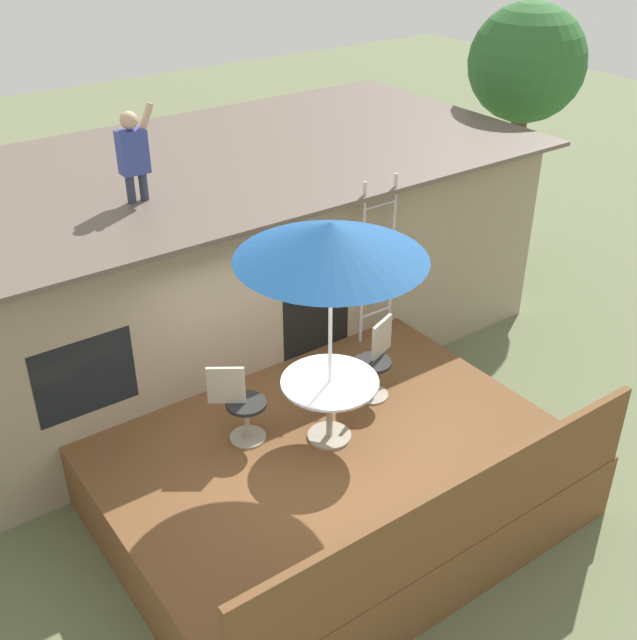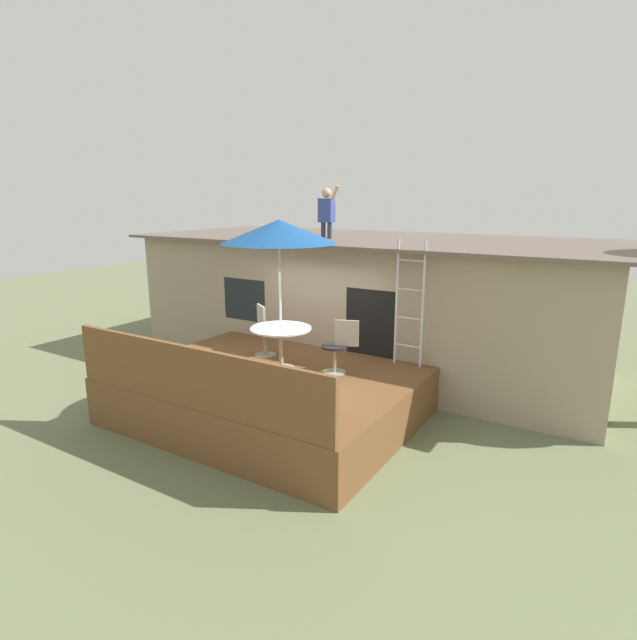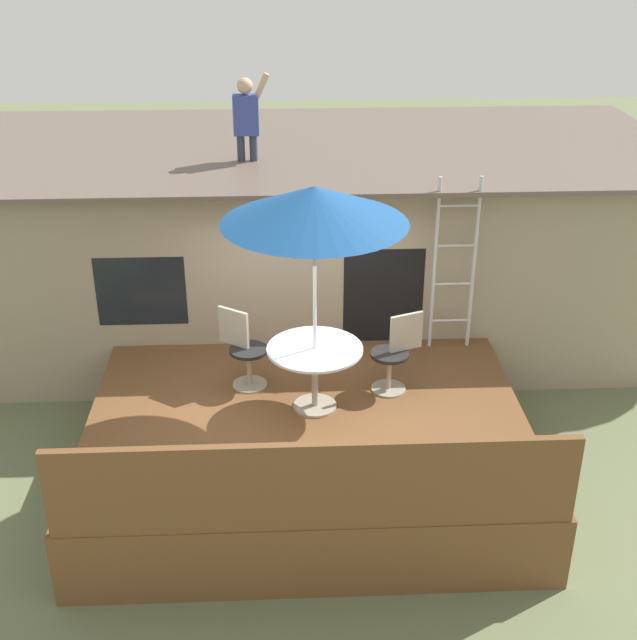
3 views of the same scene
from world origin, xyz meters
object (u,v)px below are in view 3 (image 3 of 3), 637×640
at_px(patio_table, 315,361).
at_px(person_figure, 247,113).
at_px(patio_umbrella, 315,205).
at_px(step_ladder, 454,265).
at_px(patio_chair_left, 243,349).
at_px(patio_chair_right, 395,353).

xyz_separation_m(patio_table, person_figure, (-0.74, 2.76, 2.05)).
bearing_deg(patio_umbrella, step_ladder, 38.10).
distance_m(patio_table, patio_umbrella, 1.76).
height_order(patio_table, person_figure, person_figure).
relative_size(patio_table, person_figure, 0.94).
xyz_separation_m(patio_table, step_ladder, (1.75, 1.37, 0.51)).
relative_size(patio_umbrella, person_figure, 2.29).
relative_size(step_ladder, person_figure, 1.98).
height_order(patio_table, patio_chair_left, patio_chair_left).
bearing_deg(patio_umbrella, patio_chair_right, 21.37).
height_order(step_ladder, patio_chair_left, step_ladder).
bearing_deg(patio_table, step_ladder, 38.10).
relative_size(patio_umbrella, patio_chair_left, 2.76).
distance_m(person_figure, patio_chair_right, 3.64).
bearing_deg(patio_umbrella, person_figure, 104.95).
bearing_deg(patio_chair_right, person_figure, -76.58).
relative_size(patio_umbrella, patio_chair_right, 2.76).
xyz_separation_m(patio_umbrella, step_ladder, (1.75, 1.37, -1.25)).
relative_size(patio_table, patio_chair_right, 1.13).
xyz_separation_m(step_ladder, person_figure, (-2.48, 1.39, 1.54)).
relative_size(patio_table, step_ladder, 0.47).
bearing_deg(patio_table, patio_chair_right, 21.37).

